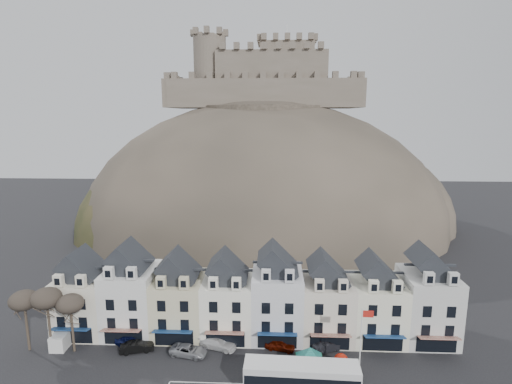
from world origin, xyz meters
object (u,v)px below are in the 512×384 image
(white_van, at_px, (64,337))
(car_maroon, at_px, (280,345))
(bus, at_px, (301,377))
(car_white, at_px, (218,343))
(flagpole, at_px, (362,340))
(car_navy, at_px, (131,341))
(red_buoy, at_px, (341,362))
(bus_shelter, at_px, (310,354))
(car_black, at_px, (137,347))
(car_charcoal, at_px, (328,346))
(car_silver, at_px, (189,350))

(white_van, distance_m, car_maroon, 28.87)
(bus, height_order, car_white, bus)
(flagpole, height_order, car_maroon, flagpole)
(car_navy, height_order, car_white, car_navy)
(red_buoy, distance_m, car_navy, 27.32)
(bus_shelter, bearing_deg, car_white, 152.99)
(bus, xyz_separation_m, white_van, (-31.08, 8.12, -0.96))
(red_buoy, xyz_separation_m, flagpole, (1.84, -1.91, 4.10))
(car_maroon, bearing_deg, bus_shelter, -135.80)
(car_black, height_order, car_white, car_white)
(car_black, relative_size, car_maroon, 1.09)
(car_white, bearing_deg, bus, -111.08)
(car_maroon, height_order, car_charcoal, same)
(red_buoy, xyz_separation_m, white_van, (-36.10, 4.05, -0.11))
(bus, bearing_deg, white_van, 167.47)
(red_buoy, bearing_deg, car_silver, 173.02)
(red_buoy, height_order, car_silver, red_buoy)
(car_charcoal, bearing_deg, red_buoy, 169.57)
(bus, relative_size, bus_shelter, 2.01)
(car_black, xyz_separation_m, car_white, (10.36, 1.34, 0.02))
(red_buoy, bearing_deg, bus, -140.96)
(car_white, height_order, car_maroon, car_white)
(car_black, relative_size, car_silver, 0.90)
(red_buoy, height_order, white_van, red_buoy)
(bus_shelter, bearing_deg, car_maroon, 119.62)
(car_silver, bearing_deg, red_buoy, -86.22)
(bus_shelter, height_order, red_buoy, bus_shelter)
(white_van, height_order, car_black, white_van)
(red_buoy, relative_size, car_maroon, 0.56)
(bus, distance_m, car_maroon, 8.55)
(car_white, xyz_separation_m, car_charcoal, (14.40, 0.00, -0.06))
(car_navy, xyz_separation_m, car_black, (1.24, -1.34, -0.03))
(car_silver, bearing_deg, bus, -103.89)
(car_silver, bearing_deg, car_black, 97.11)
(bus, bearing_deg, flagpole, 19.54)
(car_white, bearing_deg, red_buoy, -87.82)
(car_maroon, bearing_deg, car_black, 108.08)
(flagpole, bearing_deg, white_van, 171.07)
(car_navy, bearing_deg, white_van, 103.54)
(white_van, relative_size, car_silver, 0.94)
(bus_shelter, xyz_separation_m, white_van, (-32.20, 5.67, -2.10))
(bus, xyz_separation_m, car_white, (-10.39, 8.16, -1.24))
(white_van, bearing_deg, car_black, -8.50)
(bus, distance_m, bus_shelter, 2.92)
(bus, height_order, bus_shelter, bus_shelter)
(bus, bearing_deg, car_maroon, 107.28)
(car_silver, bearing_deg, flagpole, -90.76)
(white_van, bearing_deg, car_navy, -1.10)
(flagpole, distance_m, car_maroon, 11.79)
(car_black, relative_size, car_charcoal, 1.05)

